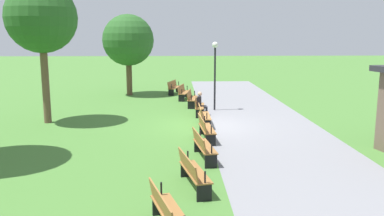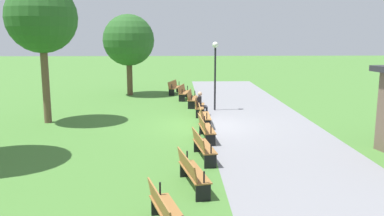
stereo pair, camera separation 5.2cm
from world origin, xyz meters
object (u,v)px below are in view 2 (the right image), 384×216
object	(u,v)px
bench_5	(205,128)
tree_1	(129,40)
bench_1	(184,92)
bench_2	(192,98)
tree_3	(41,18)
bench_4	(203,115)
bench_6	(202,145)
bench_3	(199,105)
bench_8	(166,211)
lamp_post	(215,62)
bench_0	(174,87)
person_seated	(201,103)
bench_7	(192,171)

from	to	relation	value
bench_5	tree_1	bearing A→B (deg)	-164.27
bench_1	bench_5	bearing A→B (deg)	16.03
bench_2	tree_3	bearing A→B (deg)	-51.12
bench_4	bench_6	world-z (taller)	same
bench_3	bench_8	xyz separation A→B (m)	(12.28, -1.29, 0.00)
bench_4	lamp_post	bearing A→B (deg)	167.08
bench_5	bench_3	bearing A→B (deg)	175.99
bench_0	tree_3	bearing A→B (deg)	-16.83
bench_8	bench_5	bearing A→B (deg)	153.97
bench_1	bench_2	xyz separation A→B (m)	(2.44, 0.43, 0.00)
bench_0	tree_1	size ratio (longest dim) A/B	0.36
bench_2	bench_8	bearing A→B (deg)	4.03
bench_0	bench_1	bearing A→B (deg)	30.03
bench_2	bench_4	size ratio (longest dim) A/B	1.03
bench_2	person_seated	xyz separation A→B (m)	(2.62, 0.39, 0.16)
bench_5	tree_1	xyz separation A→B (m)	(-11.89, -4.27, 3.15)
person_seated	bench_5	bearing A→B (deg)	2.42
bench_1	bench_8	distance (m)	17.21
bench_2	bench_0	bearing A→B (deg)	-159.99
bench_1	person_seated	world-z (taller)	person_seated
bench_0	person_seated	xyz separation A→B (m)	(7.48, 1.42, 0.16)
bench_8	tree_3	world-z (taller)	tree_3
bench_8	bench_4	bearing A→B (deg)	155.96
bench_6	bench_8	xyz separation A→B (m)	(4.85, -1.03, 0.00)
bench_4	bench_8	xyz separation A→B (m)	(9.80, -1.38, 0.00)
bench_8	tree_3	size ratio (longest dim) A/B	0.31
bench_4	bench_5	world-z (taller)	same
bench_5	bench_7	distance (m)	4.96
bench_6	lamp_post	world-z (taller)	lamp_post
bench_0	person_seated	size ratio (longest dim) A/B	1.62
bench_0	bench_8	bearing A→B (deg)	16.05
bench_8	tree_1	size ratio (longest dim) A/B	0.36
bench_1	bench_3	size ratio (longest dim) A/B	1.01
bench_1	tree_3	xyz separation A→B (m)	(6.50, -6.36, 4.23)
bench_0	bench_7	world-z (taller)	same
bench_5	tree_3	xyz separation A→B (m)	(-3.38, -7.05, 4.23)
bench_1	tree_3	bearing A→B (deg)	-32.33
bench_6	bench_7	world-z (taller)	same
bench_3	bench_5	xyz separation A→B (m)	(4.96, 0.00, 0.00)
bench_5	bench_4	bearing A→B (deg)	173.99
bench_7	lamp_post	distance (m)	11.41
bench_2	bench_5	distance (m)	7.44
tree_3	bench_4	bearing A→B (deg)	82.86
bench_3	bench_6	size ratio (longest dim) A/B	0.99
bench_7	tree_1	xyz separation A→B (m)	(-16.81, -3.58, 3.15)
bench_5	person_seated	xyz separation A→B (m)	(-4.81, 0.13, 0.16)
bench_2	lamp_post	xyz separation A→B (m)	(1.24, 1.20, 2.09)
tree_3	bench_5	bearing A→B (deg)	64.41
bench_5	bench_8	size ratio (longest dim) A/B	0.99
bench_7	lamp_post	bearing A→B (deg)	159.63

